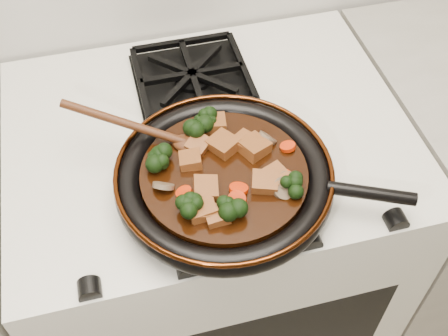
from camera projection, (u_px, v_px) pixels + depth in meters
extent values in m
cube|color=silver|center=(212.00, 254.00, 1.40)|extent=(0.76, 0.60, 0.90)
cylinder|color=black|center=(224.00, 182.00, 0.94)|extent=(0.34, 0.34, 0.01)
torus|color=black|center=(224.00, 179.00, 0.93)|extent=(0.36, 0.36, 0.04)
torus|color=#421B09|center=(224.00, 171.00, 0.91)|extent=(0.36, 0.36, 0.01)
cylinder|color=black|center=(371.00, 193.00, 0.89)|extent=(0.14, 0.08, 0.02)
cylinder|color=black|center=(224.00, 176.00, 0.92)|extent=(0.28, 0.28, 0.02)
cube|color=brown|center=(245.00, 142.00, 0.95)|extent=(0.05, 0.05, 0.02)
cube|color=brown|center=(206.00, 189.00, 0.88)|extent=(0.05, 0.05, 0.03)
cube|color=brown|center=(203.00, 210.00, 0.86)|extent=(0.05, 0.04, 0.03)
cube|color=brown|center=(265.00, 183.00, 0.89)|extent=(0.05, 0.05, 0.03)
cube|color=brown|center=(214.00, 124.00, 0.98)|extent=(0.05, 0.05, 0.03)
cube|color=brown|center=(223.00, 145.00, 0.94)|extent=(0.06, 0.06, 0.03)
cube|color=brown|center=(254.00, 147.00, 0.94)|extent=(0.06, 0.06, 0.03)
cube|color=brown|center=(276.00, 177.00, 0.90)|extent=(0.05, 0.05, 0.02)
cube|color=brown|center=(198.00, 145.00, 0.95)|extent=(0.05, 0.05, 0.03)
cube|color=brown|center=(217.00, 216.00, 0.85)|extent=(0.04, 0.04, 0.02)
cube|color=brown|center=(191.00, 160.00, 0.92)|extent=(0.04, 0.04, 0.03)
cube|color=brown|center=(203.00, 211.00, 0.86)|extent=(0.04, 0.04, 0.03)
cylinder|color=red|center=(184.00, 193.00, 0.88)|extent=(0.03, 0.03, 0.02)
cylinder|color=red|center=(284.00, 177.00, 0.90)|extent=(0.03, 0.03, 0.01)
cylinder|color=red|center=(288.00, 147.00, 0.95)|extent=(0.03, 0.03, 0.02)
cylinder|color=red|center=(239.00, 189.00, 0.89)|extent=(0.03, 0.03, 0.02)
cylinder|color=red|center=(237.00, 200.00, 0.88)|extent=(0.03, 0.03, 0.03)
cylinder|color=brown|center=(284.00, 188.00, 0.89)|extent=(0.05, 0.05, 0.03)
cylinder|color=brown|center=(267.00, 138.00, 0.96)|extent=(0.04, 0.04, 0.03)
cylinder|color=brown|center=(286.00, 180.00, 0.90)|extent=(0.03, 0.03, 0.03)
cylinder|color=brown|center=(163.00, 186.00, 0.89)|extent=(0.05, 0.04, 0.03)
cylinder|color=brown|center=(286.00, 183.00, 0.89)|extent=(0.04, 0.04, 0.03)
ellipsoid|color=#45210E|center=(188.00, 143.00, 0.95)|extent=(0.07, 0.06, 0.02)
cylinder|color=#45210E|center=(125.00, 123.00, 0.94)|extent=(0.02, 0.02, 0.22)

